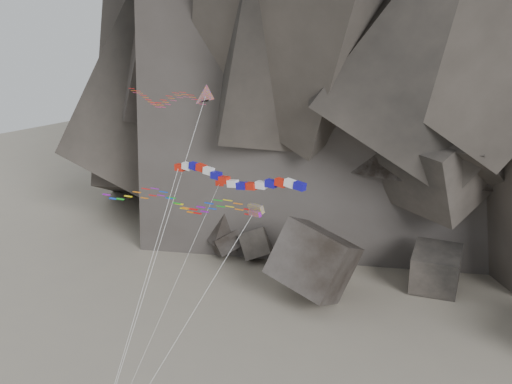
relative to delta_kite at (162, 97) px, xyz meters
The scene contains 5 objects.
boulder_field 39.12m from the delta_kite, 70.72° to the left, with size 69.09×20.96×11.18m.
delta_kite is the anchor object (origin of this frame).
banner_kite 12.38m from the delta_kite, 26.92° to the right, with size 12.13×10.44×22.19m.
parafoil_kite 9.78m from the delta_kite, 46.95° to the right, with size 14.12×10.30×19.99m.
pennant_kite 13.16m from the delta_kite, 39.24° to the right, with size 4.70×11.09×20.79m.
Camera 1 is at (28.48, -35.92, 34.21)m, focal length 45.00 mm.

